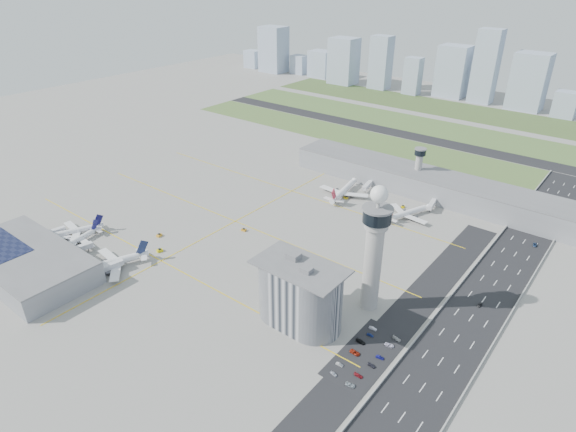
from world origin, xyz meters
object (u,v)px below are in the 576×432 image
Objects in this scene: jet_bridge_near_1 at (68,254)px; tug_3 at (244,230)px; jet_bridge_far_1 at (434,202)px; tug_2 at (160,250)px; airplane_near_c at (108,259)px; car_lot_4 at (370,335)px; car_lot_0 at (334,374)px; car_lot_5 at (373,328)px; car_lot_8 at (371,365)px; car_hw_1 at (480,305)px; car_lot_7 at (358,375)px; tug_1 at (159,235)px; car_lot_2 at (355,352)px; car_lot_10 at (389,345)px; jet_bridge_far_0 at (371,184)px; car_hw_4 at (540,203)px; control_tower at (374,245)px; jet_bridge_near_2 at (98,273)px; car_lot_1 at (339,364)px; airplane_near_b at (75,238)px; airplane_far_a at (344,187)px; tug_0 at (75,238)px; car_lot_3 at (361,341)px; car_hw_2 at (535,245)px; tug_5 at (403,206)px; secondary_tower at (418,165)px; car_lot_6 at (350,385)px; airplane_far_b at (409,209)px; car_lot_11 at (397,339)px; tug_4 at (346,198)px; admin_building at (300,294)px.

jet_bridge_near_1 reaches higher than tug_3.
tug_2 is at bearing -42.81° from jet_bridge_far_1.
airplane_near_c is 146.06m from car_lot_4.
car_lot_5 reaches higher than car_lot_0.
car_hw_1 is (21.77, 68.24, -0.01)m from car_lot_8.
tug_2 is 0.87× the size of car_lot_7.
tug_1 is 1.00× the size of car_lot_4.
car_lot_2 is at bearing -178.59° from car_lot_5.
tug_3 is at bearing 63.67° from car_lot_10.
car_lot_7 is at bearing 18.34° from jet_bridge_far_0.
car_lot_5 is 1.02× the size of car_lot_8.
car_hw_4 is (172.00, 194.39, -0.28)m from tug_1.
car_hw_1 is (43.08, 33.70, -34.45)m from control_tower.
jet_bridge_near_2 reaches higher than tug_3.
car_lot_8 is at bearing -57.32° from car_lot_1.
airplane_near_b is 186.51m from car_lot_7.
tug_2 is 132.71m from car_lot_2.
tug_1 is at bearing 144.84° from airplane_far_a.
tug_0 reaches higher than tug_1.
airplane_far_a is 10.51× the size of car_lot_10.
car_lot_3 is (-0.12, 17.33, 0.11)m from car_lot_1.
control_tower is 140.97m from tug_1.
jet_bridge_far_1 is (105.00, 193.00, 0.00)m from jet_bridge_near_2.
car_hw_2 is (184.45, 132.13, -0.29)m from tug_1.
car_lot_10 is (11.09, -5.02, -0.02)m from car_lot_5.
jet_bridge_near_1 is 102.03m from tug_3.
tug_0 reaches higher than tug_5.
secondary_tower is 0.73× the size of airplane_far_a.
tug_3 is 135.77m from car_lot_6.
tug_0 is at bearing 103.08° from car_lot_3.
jet_bridge_near_2 is 4.82× the size of tug_3.
secondary_tower reaches higher than jet_bridge_near_1.
airplane_far_b is (-26.56, 97.99, -29.61)m from control_tower.
car_lot_11 is (48.68, -111.46, -4.83)m from airplane_far_b.
car_lot_4 is at bearing 19.77° from jet_bridge_far_0.
car_hw_4 is at bearing -23.75° from jet_bridge_near_2.
car_lot_4 is (46.98, -126.77, -0.29)m from tug_5.
control_tower reaches higher than car_hw_2.
airplane_far_a reaches higher than jet_bridge_near_2.
jet_bridge_far_0 is at bearing 149.05° from car_hw_1.
jet_bridge_near_1 reaches higher than car_lot_7.
tug_2 is at bearing -179.28° from tug_4.
tug_1 reaches higher than car_lot_10.
control_tower reaches higher than secondary_tower.
tug_5 is 0.79× the size of car_hw_1.
jet_bridge_near_1 is (-128.44, -166.99, -2.58)m from airplane_far_b.
car_lot_7 is at bearing 166.35° from car_lot_10.
car_hw_1 is (32.70, 47.81, -0.00)m from car_lot_5.
admin_building is at bearing -59.62° from jet_bridge_near_2.
tug_1 reaches higher than tug_5.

